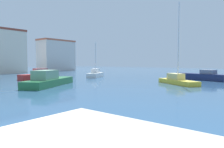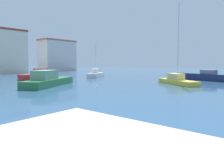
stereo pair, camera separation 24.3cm
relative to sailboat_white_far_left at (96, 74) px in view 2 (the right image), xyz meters
The scene contains 8 objects.
water 10.72m from the sailboat_white_far_left, behind, with size 160.00×160.00×0.00m, color #2D5175.
sailboat_white_far_left is the anchor object (origin of this frame).
motorboat_green_far_right 14.85m from the sailboat_white_far_left, 158.64° to the right, with size 8.71×6.02×1.87m.
motorboat_red_distant_north 10.08m from the sailboat_white_far_left, 158.35° to the left, with size 6.17×1.82×1.82m.
motorboat_navy_near_pier 18.16m from the sailboat_white_far_left, 71.12° to the right, with size 4.02×8.05×1.63m.
sailboat_yellow_center_channel 16.65m from the sailboat_white_far_left, 98.59° to the right, with size 4.98×6.29×10.24m.
waterfront_apartments 29.26m from the sailboat_white_far_left, 99.61° to the left, with size 10.64×7.97×11.06m.
harbor_office 33.44m from the sailboat_white_far_left, 65.61° to the left, with size 11.59×5.78×9.98m.
Camera 2 is at (-2.28, -6.78, 2.80)m, focal length 33.28 mm.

